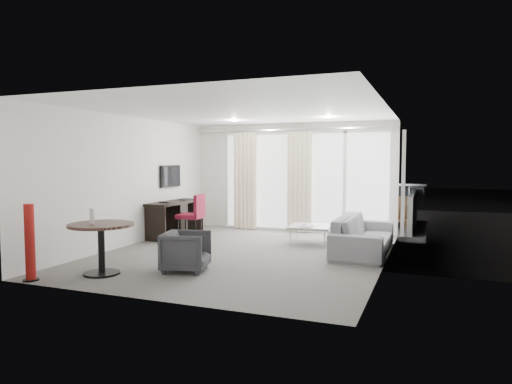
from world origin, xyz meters
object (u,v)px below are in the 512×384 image
(round_table, at_px, (101,249))
(tub_armchair, at_px, (186,251))
(desk, at_px, (175,219))
(coffee_table, at_px, (310,235))
(desk_chair, at_px, (190,217))
(red_lamp, at_px, (30,242))
(rattan_chair_b, at_px, (397,213))
(sofa, at_px, (364,234))
(rattan_chair_a, at_px, (328,212))

(round_table, xyz_separation_m, tub_armchair, (1.09, 0.63, -0.08))
(desk, relative_size, coffee_table, 2.02)
(desk_chair, distance_m, red_lamp, 3.89)
(desk, distance_m, rattan_chair_b, 5.52)
(sofa, relative_size, rattan_chair_b, 2.91)
(tub_armchair, relative_size, rattan_chair_b, 0.86)
(desk, xyz_separation_m, sofa, (4.25, -0.31, -0.06))
(desk_chair, relative_size, rattan_chair_b, 1.24)
(sofa, bearing_deg, red_lamp, 132.22)
(red_lamp, height_order, rattan_chair_b, red_lamp)
(round_table, relative_size, rattan_chair_b, 1.22)
(desk, distance_m, desk_chair, 0.56)
(coffee_table, xyz_separation_m, rattan_chair_a, (-0.18, 2.57, 0.20))
(red_lamp, bearing_deg, tub_armchair, 35.66)
(desk, height_order, sofa, desk)
(round_table, distance_m, coffee_table, 4.27)
(round_table, relative_size, red_lamp, 0.88)
(desk, relative_size, desk_chair, 1.71)
(round_table, relative_size, rattan_chair_a, 1.25)
(sofa, height_order, rattan_chair_a, rattan_chair_a)
(round_table, height_order, rattan_chair_b, rattan_chair_b)
(rattan_chair_a, bearing_deg, rattan_chair_b, -11.54)
(red_lamp, xyz_separation_m, tub_armchair, (1.80, 1.29, -0.24))
(round_table, bearing_deg, sofa, 42.01)
(red_lamp, bearing_deg, rattan_chair_b, 57.57)
(round_table, bearing_deg, desk_chair, 95.08)
(desk, height_order, rattan_chair_a, desk)
(coffee_table, bearing_deg, rattan_chair_a, 94.11)
(desk_chair, relative_size, round_table, 1.02)
(rattan_chair_a, bearing_deg, desk, -157.37)
(tub_armchair, height_order, coffee_table, tub_armchair)
(desk, height_order, tub_armchair, desk)
(tub_armchair, bearing_deg, coffee_table, -35.83)
(desk_chair, bearing_deg, rattan_chair_b, 32.64)
(red_lamp, distance_m, tub_armchair, 2.22)
(round_table, height_order, tub_armchair, round_table)
(red_lamp, relative_size, tub_armchair, 1.61)
(round_table, bearing_deg, rattan_chair_b, 59.40)
(rattan_chair_b, bearing_deg, sofa, -104.11)
(red_lamp, distance_m, rattan_chair_b, 8.42)
(desk_chair, relative_size, coffee_table, 1.18)
(sofa, height_order, rattan_chair_b, rattan_chair_b)
(round_table, distance_m, rattan_chair_a, 6.52)
(desk, bearing_deg, rattan_chair_a, 43.48)
(desk_chair, bearing_deg, sofa, -7.20)
(round_table, relative_size, tub_armchair, 1.41)
(red_lamp, xyz_separation_m, rattan_chair_a, (2.81, 6.83, -0.16))
(red_lamp, relative_size, coffee_table, 1.32)
(coffee_table, bearing_deg, round_table, -122.50)
(tub_armchair, bearing_deg, red_lamp, 111.84)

